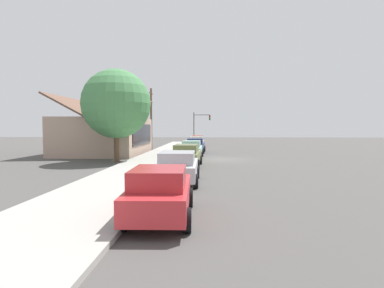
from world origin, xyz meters
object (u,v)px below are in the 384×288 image
(car_navy, at_px, (196,145))
(car_coral, at_px, (197,140))
(car_cherry, at_px, (160,192))
(fire_hydrant_red, at_px, (187,144))
(car_silver, at_px, (178,167))
(traffic_light_main, at_px, (200,123))
(car_seafoam, at_px, (192,149))
(car_ivory, at_px, (197,142))
(car_olive, at_px, (187,155))
(utility_pole_wooden, at_px, (151,118))
(shade_tree, at_px, (116,104))

(car_navy, relative_size, car_coral, 1.07)
(car_cherry, xyz_separation_m, fire_hydrant_red, (33.60, 1.49, -0.32))
(car_silver, relative_size, traffic_light_main, 0.91)
(car_seafoam, height_order, car_ivory, same)
(car_seafoam, bearing_deg, car_coral, 1.68)
(traffic_light_main, bearing_deg, fire_hydrant_red, 169.49)
(car_cherry, relative_size, car_silver, 0.93)
(traffic_light_main, relative_size, fire_hydrant_red, 7.32)
(car_cherry, xyz_separation_m, car_olive, (12.68, 0.04, 0.00))
(traffic_light_main, distance_m, fire_hydrant_red, 9.58)
(traffic_light_main, bearing_deg, car_cherry, 179.78)
(traffic_light_main, xyz_separation_m, fire_hydrant_red, (-8.95, 1.66, -2.99))
(car_navy, bearing_deg, traffic_light_main, 1.34)
(traffic_light_main, height_order, utility_pole_wooden, utility_pole_wooden)
(fire_hydrant_red, bearing_deg, shade_tree, 166.38)
(car_silver, distance_m, car_ivory, 25.42)
(car_cherry, bearing_deg, car_olive, -1.73)
(car_olive, relative_size, utility_pole_wooden, 0.65)
(car_ivory, bearing_deg, car_silver, 179.94)
(car_navy, bearing_deg, car_olive, -179.03)
(car_ivory, bearing_deg, utility_pole_wooden, 116.04)
(car_cherry, distance_m, utility_pole_wooden, 29.60)
(car_ivory, bearing_deg, car_seafoam, -179.88)
(car_seafoam, relative_size, car_ivory, 1.01)
(car_navy, bearing_deg, car_ivory, 2.72)
(car_coral, distance_m, utility_pole_wooden, 10.77)
(car_cherry, relative_size, car_coral, 1.00)
(utility_pole_wooden, bearing_deg, shade_tree, 178.38)
(car_navy, height_order, utility_pole_wooden, utility_pole_wooden)
(car_coral, relative_size, utility_pole_wooden, 0.59)
(car_olive, height_order, car_coral, same)
(car_ivory, height_order, utility_pole_wooden, utility_pole_wooden)
(car_navy, height_order, fire_hydrant_red, car_navy)
(car_seafoam, relative_size, fire_hydrant_red, 6.77)
(shade_tree, relative_size, fire_hydrant_red, 10.41)
(car_ivory, xyz_separation_m, utility_pole_wooden, (-2.67, 5.45, 3.11))
(car_olive, height_order, utility_pole_wooden, utility_pole_wooden)
(shade_tree, bearing_deg, car_ivory, -19.95)
(car_seafoam, distance_m, car_ivory, 12.80)
(car_ivory, height_order, shade_tree, shade_tree)
(car_ivory, xyz_separation_m, shade_tree, (-16.07, 5.83, 3.82))
(car_olive, height_order, car_navy, same)
(car_seafoam, relative_size, utility_pole_wooden, 0.64)
(car_olive, xyz_separation_m, fire_hydrant_red, (20.92, 1.45, -0.32))
(car_seafoam, bearing_deg, car_cherry, -178.83)
(car_seafoam, bearing_deg, car_silver, -179.03)
(car_ivory, distance_m, car_coral, 6.16)
(car_cherry, bearing_deg, traffic_light_main, -2.16)
(car_coral, height_order, traffic_light_main, traffic_light_main)
(car_cherry, distance_m, car_coral, 37.75)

